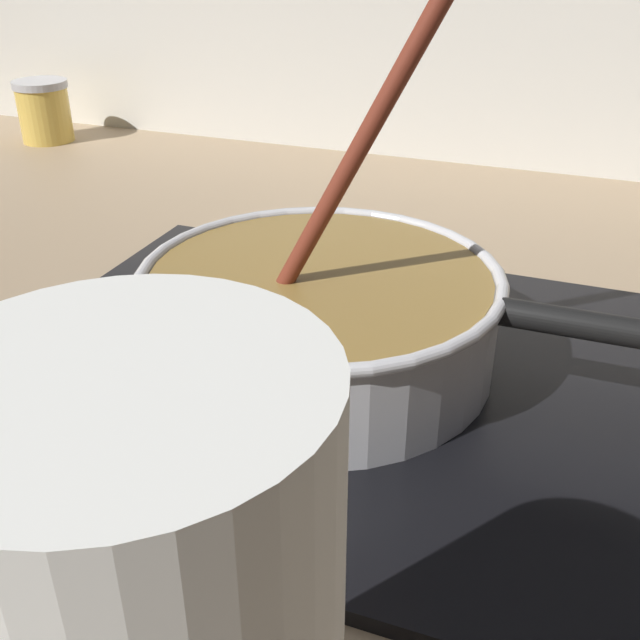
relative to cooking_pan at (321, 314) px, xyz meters
The scene contains 6 objects.
ground 0.15m from the cooking_pan, 116.26° to the right, with size 2.40×1.60×0.04m, color #9E8466.
hob_plate 0.05m from the cooking_pan, behind, with size 0.56×0.48×0.01m, color black.
burner_ring 0.04m from the cooking_pan, behind, with size 0.18×0.18×0.01m, color #592D0C.
spare_burner 0.19m from the cooking_pan, behind, with size 0.16×0.16×0.01m, color #262628.
cooking_pan is the anchor object (origin of this frame).
condiment_jar 0.90m from the cooking_pan, 142.95° to the left, with size 0.09×0.09×0.10m.
Camera 1 is at (0.25, -0.40, 0.35)m, focal length 41.86 mm.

